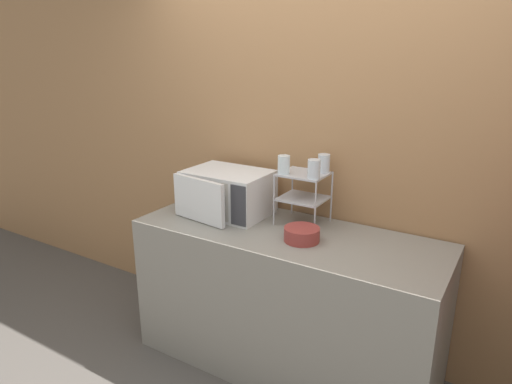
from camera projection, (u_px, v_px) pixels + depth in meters
The scene contains 8 objects.
wall_back at pixel (317, 155), 2.89m from camera, with size 8.00×0.06×2.60m.
counter at pixel (286, 300), 2.83m from camera, with size 1.85×0.69×0.91m.
microwave at pixel (226, 193), 2.95m from camera, with size 0.53×0.46×0.28m.
dish_rack at pixel (303, 187), 2.76m from camera, with size 0.28×0.25×0.32m.
glass_front_left at pixel (284, 165), 2.71m from camera, with size 0.07×0.07×0.11m.
glass_back_right at pixel (324, 163), 2.74m from camera, with size 0.07×0.07×0.11m.
glass_front_right at pixel (314, 169), 2.61m from camera, with size 0.07×0.07×0.11m.
bowl at pixel (302, 234), 2.56m from camera, with size 0.20×0.20×0.08m.
Camera 1 is at (1.15, -1.87, 1.94)m, focal length 32.00 mm.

